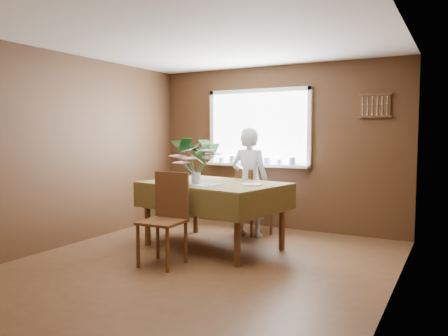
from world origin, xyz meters
The scene contains 15 objects.
floor centered at (0.00, 0.00, 0.00)m, with size 4.50×4.50×0.00m, color #4A2D19.
ceiling centered at (0.00, 0.00, 2.50)m, with size 4.50×4.50×0.00m, color white.
wall_back centered at (0.00, 2.25, 1.25)m, with size 4.00×4.00×0.00m, color brown.
wall_front centered at (0.00, -2.25, 1.25)m, with size 4.00×4.00×0.00m, color brown.
wall_left centered at (-2.00, 0.00, 1.25)m, with size 4.50×4.50×0.00m, color brown.
wall_right centered at (2.00, 0.00, 1.25)m, with size 4.50×4.50×0.00m, color brown.
window_assembly centered at (-0.30, 2.19, 1.34)m, with size 1.72×0.20×1.22m.
spoon_rack centered at (1.45, 2.22, 1.85)m, with size 0.44×0.05×0.33m.
dining_table centered at (-0.26, 0.74, 0.74)m, with size 1.92×1.48×0.85m.
chair_far centered at (-0.16, 1.61, 0.52)m, with size 0.56×0.56×0.96m.
chair_near centered at (-0.38, -0.12, 0.56)m, with size 0.46×0.46×1.03m.
seated_woman centered at (-0.11, 1.53, 0.78)m, with size 0.57×0.37×1.55m, color white.
flower_bouquet centered at (-0.35, 0.47, 1.17)m, with size 0.59×0.59×0.51m.
side_plate centered at (0.30, 0.72, 0.85)m, with size 0.25×0.25×0.01m, color white.
table_knife centered at (-0.15, 0.45, 0.85)m, with size 0.02×0.21×0.00m, color silver.
Camera 1 is at (2.51, -4.06, 1.47)m, focal length 35.00 mm.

